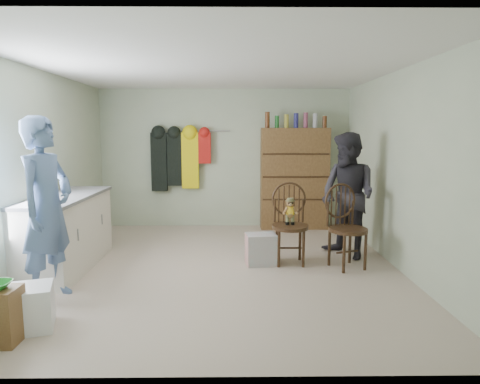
{
  "coord_description": "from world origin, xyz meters",
  "views": [
    {
      "loc": [
        0.18,
        -5.32,
        1.72
      ],
      "look_at": [
        0.25,
        0.2,
        0.95
      ],
      "focal_mm": 32.0,
      "sensor_mm": 36.0,
      "label": 1
    }
  ],
  "objects_px": {
    "counter": "(67,232)",
    "chair_front": "(290,219)",
    "chair_far": "(345,223)",
    "dresser": "(294,178)"
  },
  "relations": [
    {
      "from": "dresser",
      "to": "chair_far",
      "type": "bearing_deg",
      "value": -81.43
    },
    {
      "from": "chair_far",
      "to": "dresser",
      "type": "bearing_deg",
      "value": 78.34
    },
    {
      "from": "chair_front",
      "to": "chair_far",
      "type": "distance_m",
      "value": 0.71
    },
    {
      "from": "chair_front",
      "to": "counter",
      "type": "bearing_deg",
      "value": -175.16
    },
    {
      "from": "counter",
      "to": "chair_front",
      "type": "height_order",
      "value": "chair_front"
    },
    {
      "from": "counter",
      "to": "chair_far",
      "type": "distance_m",
      "value": 3.55
    },
    {
      "from": "chair_front",
      "to": "chair_far",
      "type": "relative_size",
      "value": 0.99
    },
    {
      "from": "chair_far",
      "to": "counter",
      "type": "bearing_deg",
      "value": 160.02
    },
    {
      "from": "chair_far",
      "to": "dresser",
      "type": "xyz_separation_m",
      "value": [
        -0.34,
        2.28,
        0.34
      ]
    },
    {
      "from": "chair_far",
      "to": "dresser",
      "type": "height_order",
      "value": "dresser"
    }
  ]
}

